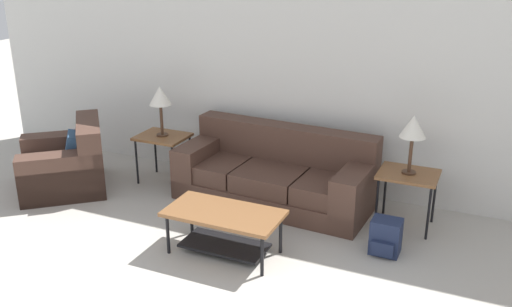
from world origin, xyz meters
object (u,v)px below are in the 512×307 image
at_px(couch, 275,176).
at_px(side_table_right, 408,179).
at_px(armchair, 67,165).
at_px(backpack, 386,237).
at_px(coffee_table, 224,223).
at_px(side_table_left, 163,140).
at_px(table_lamp_right, 413,128).
at_px(table_lamp_left, 160,97).

height_order(couch, side_table_right, couch).
relative_size(armchair, backpack, 4.00).
bearing_deg(coffee_table, armchair, 165.75).
bearing_deg(couch, coffee_table, -89.87).
height_order(coffee_table, side_table_right, side_table_right).
distance_m(side_table_left, table_lamp_right, 2.94).
bearing_deg(side_table_right, coffee_table, -139.23).
distance_m(table_lamp_right, backpack, 1.09).
bearing_deg(side_table_left, coffee_table, -40.54).
height_order(table_lamp_right, backpack, table_lamp_right).
height_order(coffee_table, backpack, coffee_table).
distance_m(coffee_table, table_lamp_left, 2.05).
relative_size(armchair, table_lamp_left, 2.28).
bearing_deg(couch, side_table_right, -1.03).
bearing_deg(table_lamp_left, armchair, -145.93).
bearing_deg(armchair, backpack, 0.07).
height_order(coffee_table, table_lamp_left, table_lamp_left).
bearing_deg(backpack, couch, 154.58).
distance_m(side_table_right, table_lamp_left, 2.94).
relative_size(couch, armchair, 1.61).
bearing_deg(couch, side_table_left, -178.97).
bearing_deg(side_table_left, table_lamp_right, -0.00).
relative_size(side_table_left, backpack, 1.72).
relative_size(side_table_left, side_table_right, 1.00).
relative_size(couch, coffee_table, 2.05).
relative_size(side_table_left, table_lamp_right, 0.98).
bearing_deg(backpack, coffee_table, -156.04).
bearing_deg(side_table_right, armchair, -170.59).
height_order(couch, side_table_left, couch).
bearing_deg(table_lamp_right, backpack, -95.71).
height_order(armchair, coffee_table, armchair).
relative_size(side_table_left, table_lamp_left, 0.98).
height_order(couch, armchair, couch).
bearing_deg(armchair, table_lamp_right, 9.41).
xyz_separation_m(side_table_right, backpack, (-0.06, -0.63, -0.36)).
height_order(side_table_left, table_lamp_left, table_lamp_left).
distance_m(couch, side_table_left, 1.47).
bearing_deg(coffee_table, side_table_right, 40.77).
bearing_deg(backpack, side_table_right, 84.29).
relative_size(couch, table_lamp_right, 3.67).
bearing_deg(couch, backpack, -25.42).
distance_m(coffee_table, table_lamp_right, 2.04).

